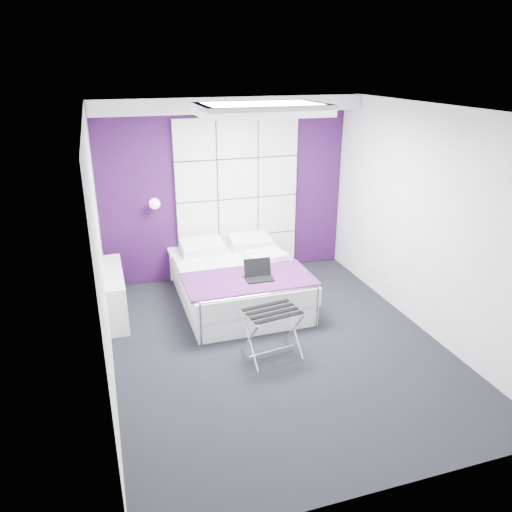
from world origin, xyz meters
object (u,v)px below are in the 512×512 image
Objects in this scene: radiator at (116,293)px; luggage_rack at (272,333)px; nightstand at (183,251)px; bed at (239,282)px; laptop at (258,274)px; wall_lamp at (154,203)px.

radiator is 2.14× the size of luggage_rack.
nightstand is at bearing 36.14° from radiator.
bed reaches higher than radiator.
radiator reaches higher than nightstand.
luggage_rack is at bearing -43.88° from radiator.
nightstand is 1.19× the size of laptop.
radiator is at bearing 175.89° from bed.
luggage_rack reaches higher than nightstand.
laptop is (1.69, -0.60, 0.29)m from radiator.
laptop is (1.05, -1.36, -0.63)m from wall_lamp.
bed is (0.93, -0.87, -0.94)m from wall_lamp.
luggage_rack is (0.92, -2.26, -0.94)m from wall_lamp.
laptop is at bearing -19.64° from radiator.
luggage_rack is (0.57, -2.22, -0.21)m from nightstand.
wall_lamp is 0.81m from nightstand.
wall_lamp is 1.83m from laptop.
luggage_rack is at bearing -75.50° from nightstand.
nightstand is 1.50m from laptop.
laptop is at bearing -52.38° from wall_lamp.
bed reaches higher than nightstand.
wall_lamp is 1.35m from radiator.
nightstand is (0.35, -0.04, -0.73)m from wall_lamp.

